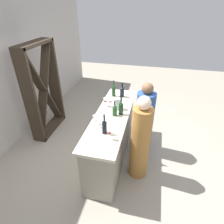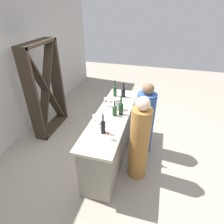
{
  "view_description": "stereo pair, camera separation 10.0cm",
  "coord_description": "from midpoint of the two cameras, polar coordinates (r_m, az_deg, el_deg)",
  "views": [
    {
      "loc": [
        -2.69,
        -0.63,
        2.68
      ],
      "look_at": [
        0.0,
        0.0,
        1.01
      ],
      "focal_mm": 30.04,
      "sensor_mm": 36.0,
      "label": 1
    },
    {
      "loc": [
        -2.67,
        -0.73,
        2.68
      ],
      "look_at": [
        0.0,
        0.0,
        1.01
      ],
      "focal_mm": 30.04,
      "sensor_mm": 36.0,
      "label": 2
    }
  ],
  "objects": [
    {
      "name": "wine_glass_far_center",
      "position": [
        2.98,
        -4.48,
        -1.73
      ],
      "size": [
        0.06,
        0.06,
        0.15
      ],
      "color": "white",
      "rests_on": "bar_counter"
    },
    {
      "name": "person_center_guest",
      "position": [
        3.09,
        9.26,
        -9.09
      ],
      "size": [
        0.41,
        0.41,
        1.52
      ],
      "rotation": [
        0.0,
        0.0,
        1.94
      ],
      "color": "#9E6B33",
      "rests_on": "ground"
    },
    {
      "name": "water_pitcher",
      "position": [
        3.38,
        2.5,
        2.54
      ],
      "size": [
        0.12,
        0.12,
        0.21
      ],
      "color": "silver",
      "rests_on": "bar_counter"
    },
    {
      "name": "person_left_guest",
      "position": [
        3.63,
        10.7,
        -3.07
      ],
      "size": [
        0.37,
        0.37,
        1.46
      ],
      "rotation": [
        0.0,
        0.0,
        1.64
      ],
      "color": "#284C8C",
      "rests_on": "ground"
    },
    {
      "name": "wine_bottle_second_left_olive_green",
      "position": [
        3.18,
        1.68,
        0.55
      ],
      "size": [
        0.08,
        0.08,
        0.27
      ],
      "color": "#193D1E",
      "rests_on": "bar_counter"
    },
    {
      "name": "wine_bottle_leftmost_near_black",
      "position": [
        2.75,
        -1.67,
        -4.32
      ],
      "size": [
        0.07,
        0.07,
        0.32
      ],
      "color": "black",
      "rests_on": "bar_counter"
    },
    {
      "name": "back_wall",
      "position": [
        4.14,
        -30.43,
        8.78
      ],
      "size": [
        8.0,
        0.1,
        2.8
      ],
      "primitive_type": "cube",
      "color": "#BCB7B2",
      "rests_on": "ground"
    },
    {
      "name": "bar_counter",
      "position": [
        3.53,
        0.82,
        -7.34
      ],
      "size": [
        2.11,
        0.58,
        0.96
      ],
      "color": "gray",
      "rests_on": "ground"
    },
    {
      "name": "wine_glass_near_left",
      "position": [
        2.64,
        -0.33,
        -6.18
      ],
      "size": [
        0.07,
        0.07,
        0.17
      ],
      "color": "white",
      "rests_on": "bar_counter"
    },
    {
      "name": "wine_bottle_rightmost_near_black",
      "position": [
        3.83,
        4.23,
        6.25
      ],
      "size": [
        0.08,
        0.08,
        0.3
      ],
      "color": "black",
      "rests_on": "bar_counter"
    },
    {
      "name": "wine_rack",
      "position": [
        4.33,
        -18.94,
        6.47
      ],
      "size": [
        1.01,
        0.28,
        2.0
      ],
      "color": "#33281E",
      "rests_on": "ground"
    },
    {
      "name": "wine_glass_far_left",
      "position": [
        3.47,
        -1.02,
        3.45
      ],
      "size": [
        0.08,
        0.08,
        0.16
      ],
      "color": "white",
      "rests_on": "bar_counter"
    },
    {
      "name": "ground_plane",
      "position": [
        3.85,
        0.76,
        -13.01
      ],
      "size": [
        12.0,
        12.0,
        0.0
      ],
      "primitive_type": "plane",
      "color": "#9E9384"
    },
    {
      "name": "wine_bottle_second_right_olive_green",
      "position": [
        3.84,
        1.68,
        6.6
      ],
      "size": [
        0.07,
        0.07,
        0.34
      ],
      "color": "#193D1E",
      "rests_on": "bar_counter"
    },
    {
      "name": "wine_glass_near_right",
      "position": [
        2.91,
        -4.17,
        -2.65
      ],
      "size": [
        0.07,
        0.07,
        0.16
      ],
      "color": "white",
      "rests_on": "bar_counter"
    },
    {
      "name": "wine_bottle_center_dark_green",
      "position": [
        3.2,
        3.64,
        1.22
      ],
      "size": [
        0.08,
        0.08,
        0.33
      ],
      "color": "black",
      "rests_on": "bar_counter"
    },
    {
      "name": "wine_glass_near_center",
      "position": [
        3.42,
        0.51,
        3.11
      ],
      "size": [
        0.07,
        0.07,
        0.15
      ],
      "color": "white",
      "rests_on": "bar_counter"
    }
  ]
}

